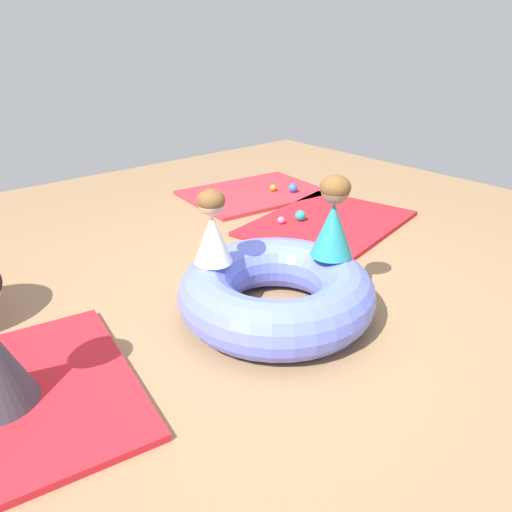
% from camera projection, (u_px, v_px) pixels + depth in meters
% --- Properties ---
extents(ground_plane, '(8.00, 8.00, 0.00)m').
position_uv_depth(ground_plane, '(269.00, 313.00, 3.32)').
color(ground_plane, '#93704C').
extents(gym_mat_far_left, '(1.79, 1.46, 0.04)m').
position_uv_depth(gym_mat_far_left, '(328.00, 223.00, 4.79)').
color(gym_mat_far_left, red).
rests_on(gym_mat_far_left, ground).
extents(gym_mat_front, '(1.58, 1.24, 0.04)m').
position_uv_depth(gym_mat_front, '(254.00, 193.00, 5.65)').
color(gym_mat_front, red).
rests_on(gym_mat_front, ground).
extents(gym_mat_center_rear, '(1.47, 1.49, 0.04)m').
position_uv_depth(gym_mat_center_rear, '(0.00, 405.00, 2.49)').
color(gym_mat_center_rear, red).
rests_on(gym_mat_center_rear, ground).
extents(inflatable_cushion, '(1.26, 1.26, 0.36)m').
position_uv_depth(inflatable_cushion, '(276.00, 292.00, 3.21)').
color(inflatable_cushion, '#6070E5').
rests_on(inflatable_cushion, ground).
extents(child_in_teal, '(0.34, 0.34, 0.54)m').
position_uv_depth(child_in_teal, '(333.00, 217.00, 3.20)').
color(child_in_teal, teal).
rests_on(child_in_teal, inflatable_cushion).
extents(child_in_white, '(0.28, 0.28, 0.48)m').
position_uv_depth(child_in_white, '(212.00, 228.00, 3.12)').
color(child_in_white, white).
rests_on(child_in_white, inflatable_cushion).
extents(play_ball_blue, '(0.10, 0.10, 0.10)m').
position_uv_depth(play_ball_blue, '(293.00, 188.00, 5.60)').
color(play_ball_blue, blue).
rests_on(play_ball_blue, gym_mat_front).
extents(play_ball_orange, '(0.08, 0.08, 0.08)m').
position_uv_depth(play_ball_orange, '(273.00, 188.00, 5.64)').
color(play_ball_orange, orange).
rests_on(play_ball_orange, gym_mat_front).
extents(play_ball_yellow, '(0.07, 0.07, 0.07)m').
position_uv_depth(play_ball_yellow, '(218.00, 196.00, 5.38)').
color(play_ball_yellow, yellow).
rests_on(play_ball_yellow, gym_mat_front).
extents(play_ball_teal, '(0.10, 0.10, 0.10)m').
position_uv_depth(play_ball_teal, '(300.00, 216.00, 4.77)').
color(play_ball_teal, teal).
rests_on(play_ball_teal, gym_mat_far_left).
extents(play_ball_pink, '(0.07, 0.07, 0.07)m').
position_uv_depth(play_ball_pink, '(281.00, 220.00, 4.70)').
color(play_ball_pink, pink).
rests_on(play_ball_pink, gym_mat_far_left).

